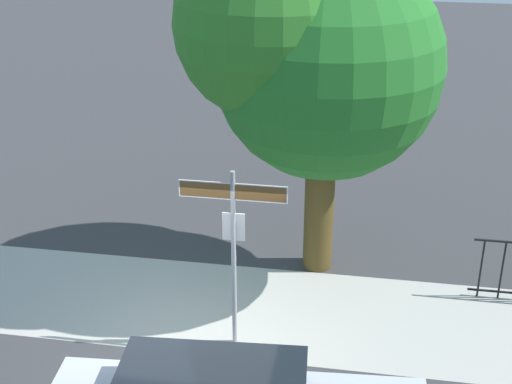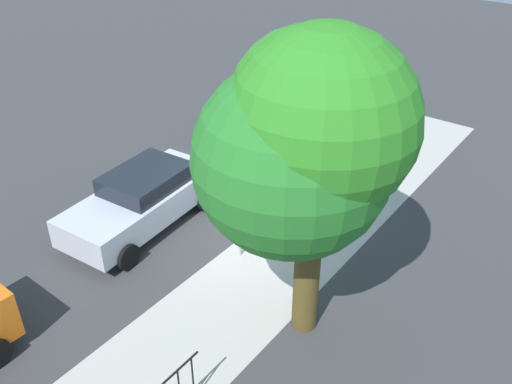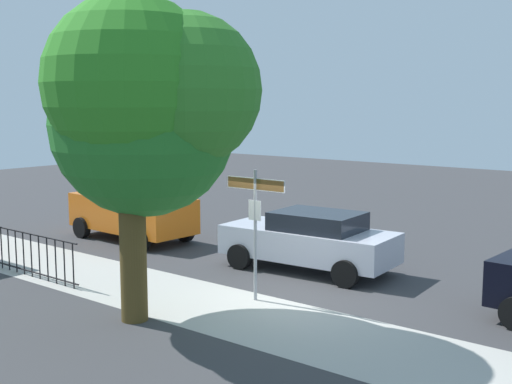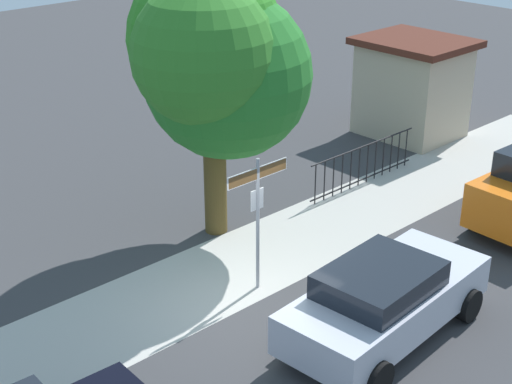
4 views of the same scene
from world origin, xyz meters
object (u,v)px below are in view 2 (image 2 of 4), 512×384
(shade_tree, at_px, (305,135))
(car_silver, at_px, (142,199))
(street_sign, at_px, (239,185))
(car_black, at_px, (303,112))

(shade_tree, distance_m, car_silver, 5.97)
(street_sign, bearing_deg, shade_tree, 69.34)
(shade_tree, xyz_separation_m, car_silver, (-0.33, -4.93, -3.35))
(car_silver, bearing_deg, car_black, 172.50)
(car_black, xyz_separation_m, car_silver, (6.93, -0.40, -0.09))
(car_black, bearing_deg, car_silver, -0.60)
(street_sign, xyz_separation_m, shade_tree, (0.81, 2.15, 2.17))
(street_sign, height_order, shade_tree, shade_tree)
(shade_tree, relative_size, car_black, 1.44)
(street_sign, relative_size, car_silver, 0.62)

